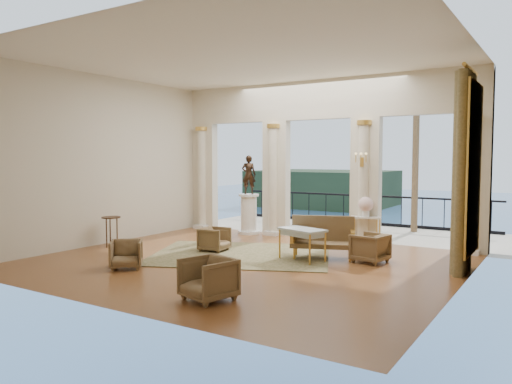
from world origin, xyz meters
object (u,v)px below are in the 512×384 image
Objects in this scene: settee at (323,237)px; pedestal at (249,215)px; armchair_a at (126,253)px; side_table at (111,221)px; statue at (249,175)px; console_table at (366,221)px; armchair_c at (370,246)px; armchair_d at (215,238)px; armchair_b at (208,277)px; game_table at (302,232)px.

pedestal is (-3.45, 2.15, 0.11)m from settee.
armchair_a is 0.83× the size of side_table.
statue is 1.39× the size of console_table.
side_table is at bearing -115.50° from pedestal.
pedestal is (-4.55, 2.05, 0.23)m from armchair_c.
statue is at bearing 9.06° from armchair_d.
side_table is (-1.81, -3.78, -1.12)m from statue.
armchair_d is at bearing 19.58° from side_table.
statue reaches higher than settee.
armchair_a is at bearing 163.18° from armchair_d.
armchair_b reaches higher than game_table.
armchair_b is at bearing -113.82° from settee.
armchair_d is (-3.70, -0.79, -0.03)m from armchair_c.
armchair_c is at bearing -85.34° from armchair_d.
armchair_a is 6.32m from console_table.
side_table is at bearing -159.63° from console_table.
pedestal is 3.68m from console_table.
game_table is at bearing -93.95° from armchair_d.
settee is 1.32× the size of game_table.
armchair_b is 4.15m from settee.
armchair_a is at bearing -155.34° from settee.
armchair_c is at bearing -82.21° from console_table.
settee is at bearing 17.29° from side_table.
settee is (-1.10, -0.10, 0.12)m from armchair_c.
armchair_a is 5.29m from armchair_c.
settee is at bearing -110.68° from console_table.
side_table is (-5.49, -3.83, 0.05)m from console_table.
armchair_c is 0.60× the size of game_table.
console_table reaches higher than armchair_d.
armchair_a is 0.56× the size of statue.
armchair_d is 0.77× the size of console_table.
armchair_b is 1.08× the size of armchair_c.
armchair_a is 3.04m from armchair_b.
armchair_b is at bearing -107.82° from console_table.
settee is 1.34× the size of statue.
statue is at bearing 125.94° from settee.
pedestal is (-0.84, 2.84, 0.26)m from armchair_d.
armchair_a is 0.42× the size of settee.
game_table is (-0.25, -0.55, 0.18)m from settee.
armchair_b is 4.25m from armchair_d.
side_table is (-2.65, -0.94, 0.35)m from armchair_d.
armchair_b is 6.36m from console_table.
armchair_c is 0.61× the size of statue.
statue reaches higher than pedestal.
armchair_a is 0.55× the size of game_table.
pedestal reaches higher than armchair_d.
armchair_c is at bearing -24.28° from pedestal.
console_table is (0.36, 6.35, 0.24)m from armchair_b.
armchair_c is at bearing -16.92° from settee.
game_table is (2.35, 0.14, 0.33)m from armchair_d.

